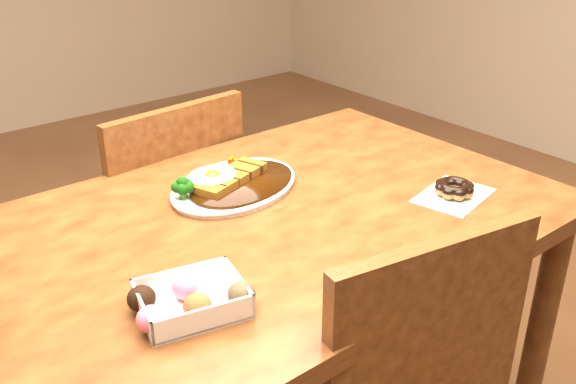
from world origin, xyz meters
TOP-DOWN VIEW (x-y plane):
  - table at (0.00, 0.00)m, footprint 1.20×0.80m
  - chair_far at (0.00, 0.53)m, footprint 0.45×0.45m
  - katsu_curry_plate at (-0.00, 0.15)m, footprint 0.36×0.30m
  - donut_box at (-0.31, -0.18)m, footprint 0.19×0.16m
  - pon_de_ring at (0.35, -0.18)m, footprint 0.20×0.16m

SIDE VIEW (x-z plane):
  - chair_far at x=0.00m, z-range 0.04..0.91m
  - table at x=0.00m, z-range 0.28..1.03m
  - katsu_curry_plate at x=0.00m, z-range 0.73..0.80m
  - pon_de_ring at x=0.35m, z-range 0.75..0.78m
  - donut_box at x=-0.31m, z-range 0.75..0.80m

